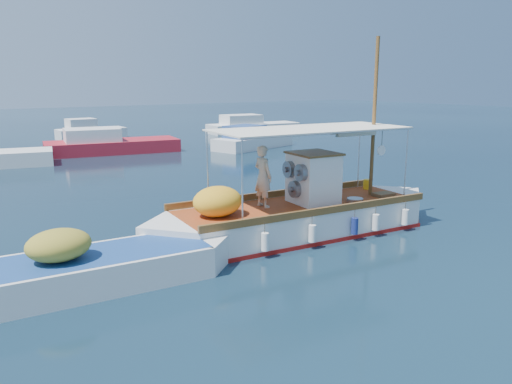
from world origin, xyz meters
TOP-DOWN VIEW (x-y plane):
  - ground at (0.00, 0.00)m, footprint 160.00×160.00m
  - fishing_caique at (0.45, -0.12)m, footprint 9.79×3.45m
  - dinghy at (-5.67, -0.57)m, footprint 6.61×2.27m
  - bg_boat_n at (1.60, 20.04)m, footprint 8.49×4.16m
  - bg_boat_ne at (10.30, 16.68)m, footprint 6.45×3.77m
  - bg_boat_e at (16.33, 25.56)m, footprint 8.44×3.48m
  - bg_boat_far_n at (3.09, 28.96)m, footprint 5.23×2.11m

SIDE VIEW (x-z plane):
  - ground at x=0.00m, z-range 0.00..0.00m
  - dinghy at x=-5.67m, z-range -0.47..1.15m
  - bg_boat_e at x=16.33m, z-range -0.41..1.39m
  - bg_boat_ne at x=10.30m, z-range -0.41..1.39m
  - bg_boat_n at x=1.60m, z-range -0.41..1.39m
  - bg_boat_far_n at x=3.09m, z-range -0.41..1.39m
  - fishing_caique at x=0.45m, z-range -2.47..3.53m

